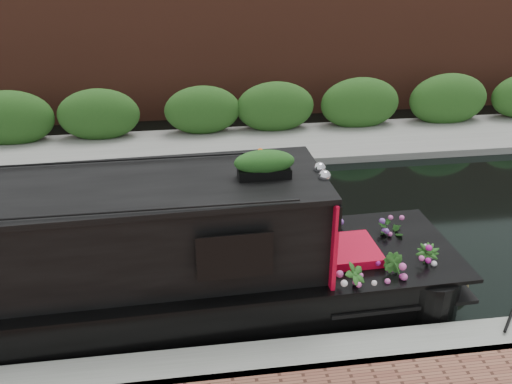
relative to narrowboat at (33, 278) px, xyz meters
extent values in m
plane|color=black|center=(2.49, 1.96, -0.79)|extent=(80.00, 80.00, 0.00)
cube|color=gray|center=(2.49, -1.34, -0.79)|extent=(40.00, 0.60, 0.50)
cube|color=gray|center=(2.49, 6.16, -0.79)|extent=(40.00, 2.40, 0.34)
cube|color=#26511B|center=(2.49, 7.06, -0.79)|extent=(40.00, 1.10, 2.80)
cube|color=brown|center=(2.49, 9.16, -0.79)|extent=(40.00, 1.00, 8.00)
cube|color=red|center=(3.88, 0.00, 0.55)|extent=(0.10, 1.65, 1.27)
cube|color=black|center=(2.63, -0.84, 0.62)|extent=(0.85, 0.05, 0.52)
cube|color=red|center=(4.37, 0.00, -0.13)|extent=(0.78, 0.87, 0.47)
sphere|color=silver|center=(3.89, -0.13, 1.29)|extent=(0.17, 0.17, 0.17)
sphere|color=silver|center=(3.89, 0.13, 1.29)|extent=(0.17, 0.17, 0.17)
cube|color=black|center=(3.12, 0.00, 1.33)|extent=(0.70, 0.26, 0.13)
ellipsoid|color=orange|center=(3.12, 0.00, 1.50)|extent=(0.76, 0.26, 0.23)
imported|color=#22531B|center=(4.21, -0.73, -0.04)|extent=(0.41, 0.39, 0.65)
imported|color=#22531B|center=(4.83, -0.56, -0.06)|extent=(0.43, 0.42, 0.62)
imported|color=#22531B|center=(5.20, 0.46, -0.11)|extent=(0.58, 0.55, 0.51)
imported|color=#22531B|center=(5.38, -0.32, -0.08)|extent=(0.43, 0.43, 0.57)
imported|color=#22531B|center=(4.27, 0.74, -0.11)|extent=(0.20, 0.28, 0.51)
cylinder|color=olive|center=(6.05, 0.00, -0.65)|extent=(0.29, 0.37, 0.29)
camera|label=1|loc=(2.05, -6.68, 4.34)|focal=40.00mm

